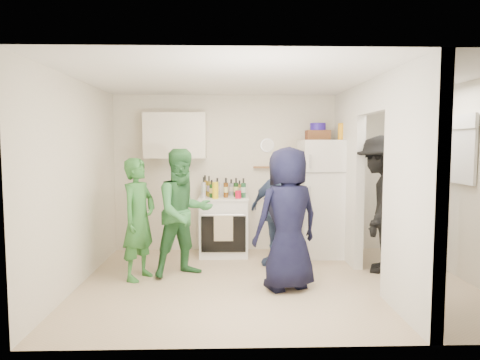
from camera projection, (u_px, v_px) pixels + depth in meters
name	position (u px, v px, depth m)	size (l,w,h in m)	color
floor	(275.00, 283.00, 5.32)	(4.80, 4.80, 0.00)	tan
wall_back	(264.00, 173.00, 6.91)	(4.80, 4.80, 0.00)	silver
wall_front	(299.00, 201.00, 3.52)	(4.80, 4.80, 0.00)	silver
wall_left	(77.00, 183.00, 5.14)	(3.40, 3.40, 0.00)	silver
wall_right	(469.00, 182.00, 5.28)	(3.40, 3.40, 0.00)	silver
ceiling	(276.00, 79.00, 5.11)	(4.80, 4.80, 0.00)	white
partition_pier_back	(348.00, 176.00, 6.34)	(0.12, 1.20, 2.50)	silver
partition_pier_front	(411.00, 193.00, 4.15)	(0.12, 1.20, 2.50)	silver
partition_header	(375.00, 96.00, 5.16)	(0.12, 1.00, 0.40)	silver
stove	(224.00, 226.00, 6.63)	(0.76, 0.63, 0.91)	white
upper_cabinet	(175.00, 136.00, 6.64)	(0.95, 0.34, 0.70)	silver
fridge	(324.00, 198.00, 6.60)	(0.73, 0.71, 1.78)	white
wicker_basket	(318.00, 135.00, 6.57)	(0.35, 0.25, 0.15)	brown
blue_bowl	(318.00, 127.00, 6.56)	(0.24, 0.24, 0.11)	#281697
yellow_cup_stack_top	(341.00, 132.00, 6.43)	(0.09, 0.09, 0.25)	#FEAD15
wall_clock	(267.00, 145.00, 6.85)	(0.22, 0.22, 0.03)	white
spice_shelf	(264.00, 167.00, 6.85)	(0.35, 0.08, 0.03)	olive
nook_window	(460.00, 150.00, 5.45)	(0.03, 0.70, 0.80)	black
nook_window_frame	(459.00, 150.00, 5.45)	(0.04, 0.76, 0.86)	white
nook_valance	(458.00, 122.00, 5.42)	(0.04, 0.82, 0.18)	white
yellow_cup_stack_stove	(215.00, 190.00, 6.35)	(0.09, 0.09, 0.25)	yellow
red_cup	(238.00, 195.00, 6.39)	(0.09, 0.09, 0.12)	red
person_green_left	(139.00, 219.00, 5.42)	(0.56, 0.37, 1.55)	#316B2B
person_green_center	(184.00, 212.00, 5.56)	(0.81, 0.63, 1.66)	#337440
person_denim	(277.00, 211.00, 6.03)	(0.91, 0.38, 1.55)	#39547D
person_navy	(288.00, 218.00, 5.04)	(0.83, 0.54, 1.69)	black
person_nook	(380.00, 204.00, 5.75)	(1.19, 0.68, 1.83)	black
bottle_a	(205.00, 186.00, 6.70)	(0.07, 0.07, 0.33)	olive
bottle_b	(212.00, 189.00, 6.50)	(0.07, 0.07, 0.27)	#1B4B19
bottle_c	(217.00, 187.00, 6.73)	(0.08, 0.08, 0.28)	#999EA6
bottle_d	(226.00, 188.00, 6.52)	(0.07, 0.07, 0.30)	#5B3510
bottle_e	(231.00, 187.00, 6.77)	(0.08, 0.08, 0.26)	#8E959E
bottle_f	(236.00, 187.00, 6.58)	(0.07, 0.07, 0.29)	#143715
bottle_g	(240.00, 188.00, 6.73)	(0.07, 0.07, 0.24)	olive
bottle_h	(204.00, 188.00, 6.44)	(0.06, 0.06, 0.32)	#B5B5C2
bottle_i	(226.00, 187.00, 6.69)	(0.06, 0.06, 0.28)	brown
bottle_j	(243.00, 188.00, 6.50)	(0.07, 0.07, 0.30)	#1D5531
bottle_k	(209.00, 186.00, 6.61)	(0.06, 0.06, 0.32)	olive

